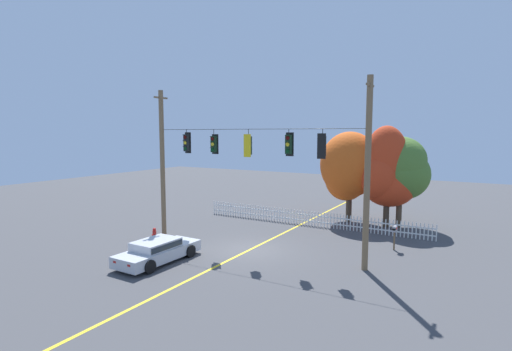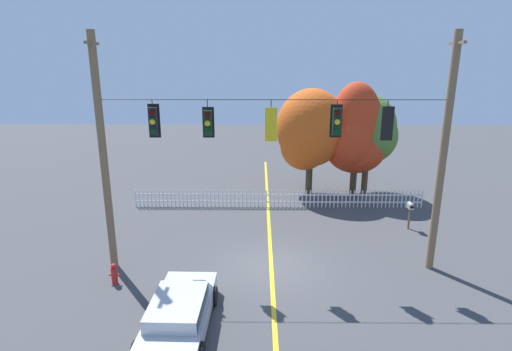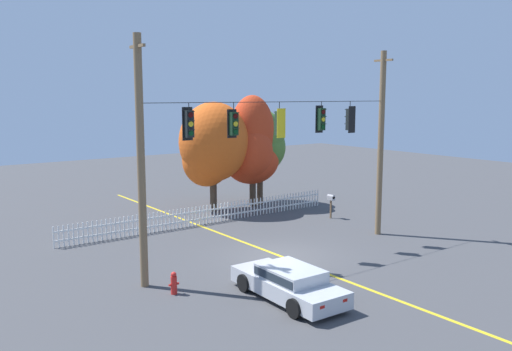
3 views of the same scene
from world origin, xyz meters
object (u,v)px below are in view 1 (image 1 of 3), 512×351
(autumn_oak_far_east, at_px, (401,167))
(roadside_mailbox, at_px, (395,230))
(traffic_signal_westbound_side, at_px, (214,144))
(parked_car, at_px, (158,250))
(traffic_signal_northbound_secondary, at_px, (248,145))
(traffic_signal_northbound_primary, at_px, (289,144))
(autumn_maple_mid, at_px, (386,174))
(traffic_signal_southbound_primary, at_px, (322,146))
(autumn_maple_near_fence, at_px, (349,168))
(fire_hydrant, at_px, (154,235))
(traffic_signal_eastbound_side, at_px, (187,143))

(autumn_oak_far_east, distance_m, roadside_mailbox, 6.63)
(traffic_signal_westbound_side, relative_size, parked_car, 0.31)
(parked_car, relative_size, roadside_mailbox, 3.37)
(traffic_signal_northbound_secondary, height_order, traffic_signal_northbound_primary, same)
(traffic_signal_northbound_primary, xyz_separation_m, autumn_maple_mid, (2.89, 9.22, -2.18))
(traffic_signal_westbound_side, xyz_separation_m, autumn_maple_mid, (7.56, 9.23, -2.13))
(traffic_signal_southbound_primary, distance_m, autumn_maple_near_fence, 9.87)
(traffic_signal_northbound_primary, xyz_separation_m, traffic_signal_southbound_primary, (1.80, -0.02, -0.05))
(autumn_maple_mid, relative_size, fire_hydrant, 8.60)
(autumn_maple_mid, relative_size, roadside_mailbox, 5.09)
(autumn_maple_near_fence, relative_size, roadside_mailbox, 4.80)
(traffic_signal_northbound_primary, distance_m, roadside_mailbox, 7.67)
(traffic_signal_westbound_side, height_order, fire_hydrant, traffic_signal_westbound_side)
(autumn_maple_near_fence, distance_m, autumn_maple_mid, 2.69)
(traffic_signal_northbound_secondary, bearing_deg, traffic_signal_westbound_side, 179.53)
(traffic_signal_westbound_side, distance_m, autumn_oak_far_east, 13.06)
(autumn_maple_near_fence, bearing_deg, fire_hydrant, -127.55)
(traffic_signal_westbound_side, distance_m, autumn_maple_near_fence, 10.89)
(autumn_maple_near_fence, height_order, parked_car, autumn_maple_near_fence)
(traffic_signal_northbound_secondary, bearing_deg, autumn_maple_near_fence, 74.73)
(autumn_maple_near_fence, distance_m, roadside_mailbox, 7.61)
(traffic_signal_northbound_secondary, distance_m, traffic_signal_northbound_primary, 2.38)
(traffic_signal_eastbound_side, relative_size, autumn_maple_near_fence, 0.21)
(traffic_signal_northbound_secondary, relative_size, traffic_signal_northbound_primary, 1.07)
(traffic_signal_southbound_primary, bearing_deg, autumn_oak_far_east, 78.65)
(traffic_signal_westbound_side, height_order, autumn_maple_near_fence, traffic_signal_westbound_side)
(traffic_signal_eastbound_side, xyz_separation_m, autumn_maple_near_fence, (6.89, 9.53, -1.94))
(traffic_signal_eastbound_side, xyz_separation_m, traffic_signal_northbound_secondary, (4.28, -0.02, -0.10))
(traffic_signal_eastbound_side, relative_size, roadside_mailbox, 1.03)
(traffic_signal_northbound_secondary, height_order, autumn_maple_near_fence, traffic_signal_northbound_secondary)
(traffic_signal_westbound_side, bearing_deg, traffic_signal_southbound_primary, -0.17)
(autumn_oak_far_east, xyz_separation_m, roadside_mailbox, (0.80, -5.87, -2.98))
(traffic_signal_northbound_primary, xyz_separation_m, roadside_mailbox, (4.57, 3.94, -4.74))
(traffic_signal_eastbound_side, bearing_deg, roadside_mailbox, 19.32)
(traffic_signal_northbound_primary, distance_m, autumn_maple_mid, 9.91)
(traffic_signal_westbound_side, distance_m, roadside_mailbox, 11.09)
(traffic_signal_southbound_primary, bearing_deg, autumn_maple_near_fence, 99.36)
(traffic_signal_eastbound_side, height_order, traffic_signal_southbound_primary, same)
(traffic_signal_eastbound_side, bearing_deg, fire_hydrant, -137.55)
(traffic_signal_eastbound_side, relative_size, traffic_signal_northbound_secondary, 0.94)
(traffic_signal_southbound_primary, relative_size, autumn_maple_near_fence, 0.22)
(traffic_signal_eastbound_side, relative_size, autumn_maple_mid, 0.20)
(traffic_signal_northbound_secondary, bearing_deg, autumn_oak_far_east, 57.94)
(traffic_signal_northbound_primary, relative_size, traffic_signal_southbound_primary, 0.96)
(fire_hydrant, bearing_deg, traffic_signal_northbound_secondary, 12.99)
(traffic_signal_northbound_secondary, relative_size, parked_car, 0.33)
(traffic_signal_northbound_secondary, xyz_separation_m, roadside_mailbox, (6.95, 3.96, -4.64))
(traffic_signal_westbound_side, relative_size, autumn_maple_mid, 0.20)
(traffic_signal_southbound_primary, bearing_deg, traffic_signal_eastbound_side, 179.87)
(traffic_signal_westbound_side, height_order, autumn_maple_mid, autumn_maple_mid)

